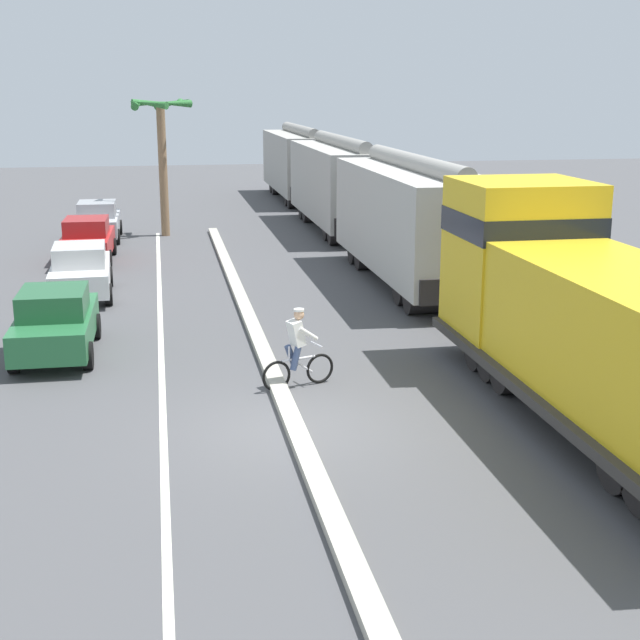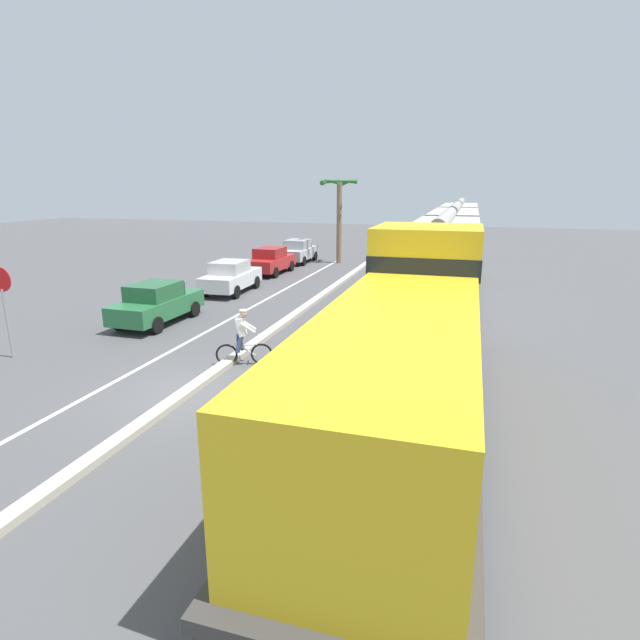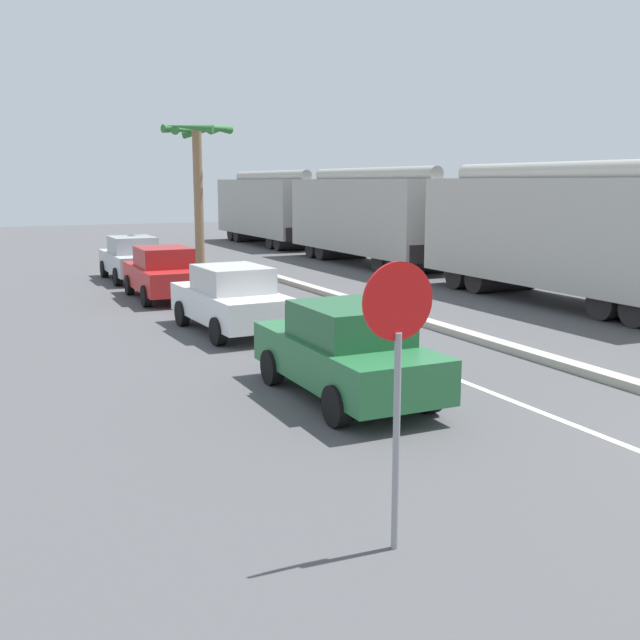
% 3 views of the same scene
% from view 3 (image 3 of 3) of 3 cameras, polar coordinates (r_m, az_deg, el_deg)
% --- Properties ---
extents(median_curb, '(0.36, 36.00, 0.16)m').
position_cam_3_polar(median_curb, '(15.71, 17.23, -2.94)').
color(median_curb, '#B2AD9E').
rests_on(median_curb, ground).
extents(lane_stripe, '(0.14, 36.00, 0.01)m').
position_cam_3_polar(lane_stripe, '(14.23, 10.08, -4.32)').
color(lane_stripe, silver).
rests_on(lane_stripe, ground).
extents(hopper_car_lead, '(2.90, 10.60, 4.18)m').
position_cam_3_polar(hopper_car_lead, '(23.45, 18.09, 6.27)').
color(hopper_car_lead, '#B1AFA7').
rests_on(hopper_car_lead, ground).
extents(hopper_car_middle, '(2.90, 10.60, 4.18)m').
position_cam_3_polar(hopper_car_middle, '(32.81, 3.90, 7.84)').
color(hopper_car_middle, '#A9A79F').
rests_on(hopper_car_middle, ground).
extents(hopper_car_trailing, '(2.90, 10.60, 4.18)m').
position_cam_3_polar(hopper_car_trailing, '(43.28, -3.77, 8.49)').
color(hopper_car_trailing, '#A4A199').
rests_on(hopper_car_trailing, ground).
extents(parked_car_green, '(1.86, 4.21, 1.62)m').
position_cam_3_polar(parked_car_green, '(12.53, 1.99, -2.37)').
color(parked_car_green, '#286B3D').
rests_on(parked_car_green, ground).
extents(parked_car_white, '(1.96, 4.26, 1.62)m').
position_cam_3_polar(parked_car_white, '(18.17, -6.81, 1.61)').
color(parked_car_white, silver).
rests_on(parked_car_white, ground).
extents(parked_car_red, '(1.90, 4.23, 1.62)m').
position_cam_3_polar(parked_car_red, '(23.65, -11.86, 3.52)').
color(parked_car_red, red).
rests_on(parked_car_red, ground).
extents(parked_car_silver, '(1.84, 4.20, 1.62)m').
position_cam_3_polar(parked_car_silver, '(28.44, -14.11, 4.58)').
color(parked_car_silver, '#B7BABF').
rests_on(parked_car_silver, ground).
extents(stop_sign, '(0.76, 0.08, 2.88)m').
position_cam_3_polar(stop_sign, '(7.17, 5.91, -2.35)').
color(stop_sign, gray).
rests_on(stop_sign, ground).
extents(palm_tree_near, '(2.71, 2.78, 5.89)m').
position_cam_3_polar(palm_tree_near, '(29.68, -9.30, 12.05)').
color(palm_tree_near, '#846647').
rests_on(palm_tree_near, ground).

